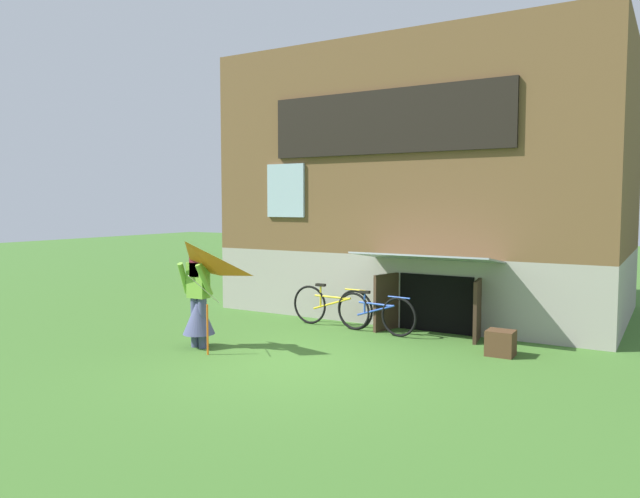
# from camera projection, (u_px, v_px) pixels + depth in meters

# --- Properties ---
(ground_plane) EXTENTS (60.00, 60.00, 0.00)m
(ground_plane) POSITION_uv_depth(u_px,v_px,m) (301.00, 361.00, 9.01)
(ground_plane) COLOR #3D6B28
(log_house) EXTENTS (8.01, 6.02, 5.55)m
(log_house) POSITION_uv_depth(u_px,v_px,m) (432.00, 184.00, 13.47)
(log_house) COLOR #9E998E
(log_house) RESTS_ON ground_plane
(person) EXTENTS (0.61, 0.52, 1.62)m
(person) POSITION_uv_depth(u_px,v_px,m) (198.00, 306.00, 9.81)
(person) COLOR #474C75
(person) RESTS_ON ground_plane
(kite) EXTENTS (1.12, 1.18, 1.63)m
(kite) POSITION_uv_depth(u_px,v_px,m) (185.00, 272.00, 9.09)
(kite) COLOR orange
(kite) RESTS_ON ground_plane
(bicycle_blue) EXTENTS (1.66, 0.24, 0.76)m
(bicycle_blue) POSITION_uv_depth(u_px,v_px,m) (375.00, 313.00, 10.91)
(bicycle_blue) COLOR black
(bicycle_blue) RESTS_ON ground_plane
(bicycle_yellow) EXTENTS (1.78, 0.14, 0.81)m
(bicycle_yellow) POSITION_uv_depth(u_px,v_px,m) (332.00, 306.00, 11.49)
(bicycle_yellow) COLOR black
(bicycle_yellow) RESTS_ON ground_plane
(wooden_crate) EXTENTS (0.42, 0.35, 0.40)m
(wooden_crate) POSITION_uv_depth(u_px,v_px,m) (501.00, 343.00, 9.31)
(wooden_crate) COLOR #4C331E
(wooden_crate) RESTS_ON ground_plane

